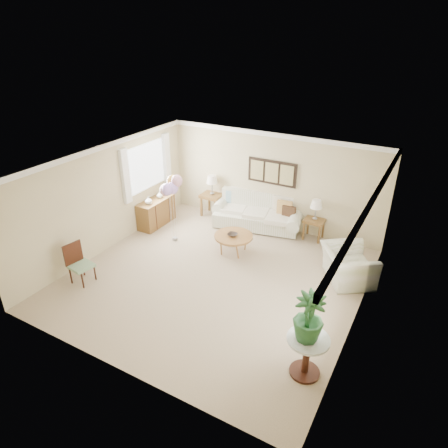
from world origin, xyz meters
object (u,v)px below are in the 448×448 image
Objects in this scene: armchair at (348,265)px; balloon_cluster at (171,186)px; coffee_table at (233,237)px; sofa at (258,214)px; accent_chair at (79,262)px.

armchair is 0.62× the size of balloon_cluster.
coffee_table is at bearing 7.95° from balloon_cluster.
balloon_cluster reaches higher than coffee_table.
balloon_cluster is (-1.53, -1.81, 1.14)m from sofa.
armchair is (2.78, -1.41, -0.00)m from sofa.
armchair is at bearing 29.61° from accent_chair.
armchair is at bearing 3.66° from coffee_table.
sofa is 1.58m from coffee_table.
armchair is 5.78m from accent_chair.
accent_chair is 0.50× the size of balloon_cluster.
armchair is (2.70, 0.17, -0.07)m from coffee_table.
armchair is 1.24× the size of accent_chair.
coffee_table is at bearing 60.02° from armchair.
accent_chair is at bearing -117.82° from sofa.
sofa is 2.63m from balloon_cluster.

